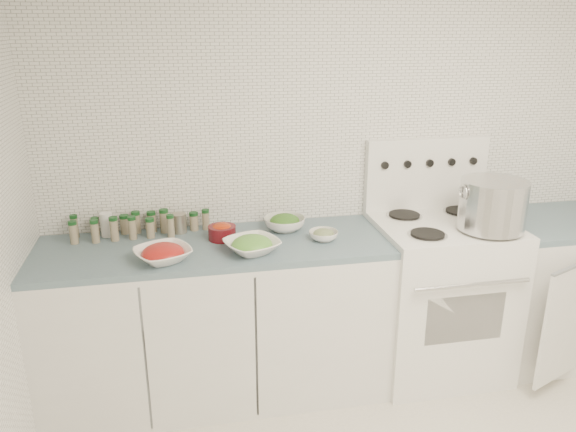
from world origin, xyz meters
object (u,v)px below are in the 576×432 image
at_px(stove, 438,292).
at_px(bowl_snowpea, 252,245).
at_px(stock_pot, 493,203).
at_px(bowl_tomato, 163,254).

distance_m(stove, bowl_snowpea, 1.21).
xyz_separation_m(stock_pot, bowl_snowpea, (-1.30, 0.03, -0.15)).
height_order(stock_pot, bowl_tomato, stock_pot).
xyz_separation_m(stock_pot, bowl_tomato, (-1.74, 0.01, -0.15)).
relative_size(stock_pot, bowl_snowpea, 1.07).
distance_m(stock_pot, bowl_tomato, 1.75).
bearing_deg(bowl_tomato, bowl_snowpea, 3.15).
xyz_separation_m(stove, bowl_tomato, (-1.56, -0.16, 0.44)).
xyz_separation_m(stove, stock_pot, (0.18, -0.17, 0.60)).
bearing_deg(stock_pot, bowl_tomato, 179.77).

